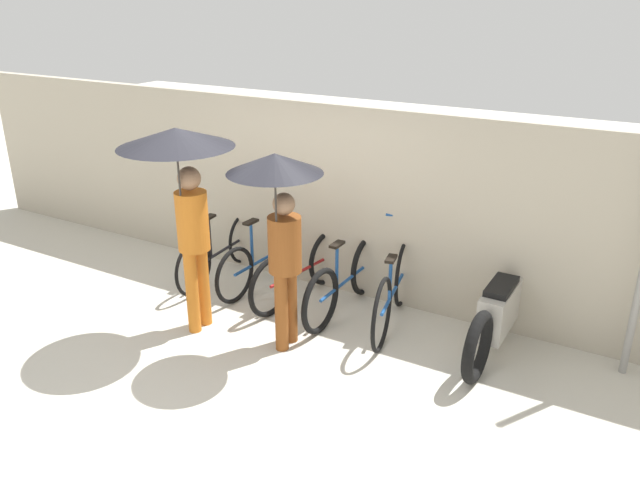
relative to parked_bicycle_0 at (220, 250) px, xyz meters
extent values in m
plane|color=beige|center=(1.16, -1.62, -0.36)|extent=(30.00, 30.00, 0.00)
cube|color=#B2A893|center=(1.16, 0.47, 0.73)|extent=(11.40, 0.12, 2.18)
torus|color=black|center=(-0.04, 0.52, -0.02)|extent=(0.09, 0.67, 0.67)
torus|color=black|center=(0.04, -0.55, -0.02)|extent=(0.09, 0.67, 0.67)
cylinder|color=black|center=(0.00, -0.01, -0.02)|extent=(0.11, 1.07, 0.04)
cylinder|color=black|center=(0.01, -0.20, 0.22)|extent=(0.04, 0.04, 0.50)
cube|color=black|center=(0.01, -0.20, 0.49)|extent=(0.10, 0.21, 0.03)
cylinder|color=black|center=(-0.04, 0.52, 0.32)|extent=(0.04, 0.04, 0.68)
cylinder|color=black|center=(-0.04, 0.52, 0.66)|extent=(0.44, 0.06, 0.03)
torus|color=black|center=(0.60, 0.55, -0.03)|extent=(0.07, 0.66, 0.66)
torus|color=black|center=(0.56, -0.46, -0.03)|extent=(0.07, 0.66, 0.66)
cylinder|color=#19478C|center=(0.58, 0.05, -0.03)|extent=(0.07, 1.01, 0.04)
cylinder|color=#19478C|center=(0.58, -0.13, 0.23)|extent=(0.04, 0.04, 0.52)
cube|color=black|center=(0.58, -0.13, 0.51)|extent=(0.10, 0.20, 0.03)
cylinder|color=#19478C|center=(0.60, 0.55, 0.34)|extent=(0.04, 0.04, 0.73)
cylinder|color=#19478C|center=(0.60, 0.55, 0.71)|extent=(0.44, 0.04, 0.03)
torus|color=black|center=(1.23, 0.49, -0.02)|extent=(0.15, 0.68, 0.68)
torus|color=black|center=(1.09, -0.52, -0.02)|extent=(0.15, 0.68, 0.68)
cylinder|color=maroon|center=(1.16, -0.02, -0.02)|extent=(0.17, 1.01, 0.04)
cylinder|color=maroon|center=(1.14, -0.19, 0.27)|extent=(0.04, 0.04, 0.58)
cube|color=black|center=(1.14, -0.19, 0.58)|extent=(0.12, 0.21, 0.03)
cylinder|color=maroon|center=(1.23, 0.49, 0.34)|extent=(0.04, 0.04, 0.72)
cylinder|color=maroon|center=(1.23, 0.49, 0.70)|extent=(0.44, 0.09, 0.03)
torus|color=black|center=(1.75, 0.49, -0.01)|extent=(0.07, 0.70, 0.70)
torus|color=black|center=(1.74, -0.56, -0.01)|extent=(0.07, 0.70, 0.70)
cylinder|color=#19478C|center=(1.74, -0.03, -0.01)|extent=(0.04, 1.05, 0.04)
cylinder|color=#19478C|center=(1.74, -0.22, 0.24)|extent=(0.04, 0.04, 0.49)
cube|color=black|center=(1.74, -0.22, 0.50)|extent=(0.09, 0.20, 0.03)
cylinder|color=#19478C|center=(1.75, 0.49, 0.32)|extent=(0.04, 0.04, 0.66)
cylinder|color=#19478C|center=(1.75, 0.49, 0.65)|extent=(0.44, 0.03, 0.03)
torus|color=black|center=(2.22, 0.45, 0.02)|extent=(0.19, 0.75, 0.75)
torus|color=black|center=(2.42, -0.55, 0.02)|extent=(0.19, 0.75, 0.75)
cylinder|color=#19478C|center=(2.32, -0.05, 0.02)|extent=(0.23, 1.00, 0.04)
cylinder|color=#19478C|center=(2.36, -0.23, 0.24)|extent=(0.04, 0.04, 0.44)
cube|color=black|center=(2.36, -0.23, 0.48)|extent=(0.13, 0.21, 0.03)
cylinder|color=#19478C|center=(2.22, 0.45, 0.35)|extent=(0.04, 0.04, 0.67)
cylinder|color=#19478C|center=(2.22, 0.45, 0.69)|extent=(0.44, 0.11, 0.03)
cylinder|color=#C66B1E|center=(0.59, -1.02, 0.09)|extent=(0.13, 0.13, 0.89)
cylinder|color=#C66B1E|center=(0.59, -1.20, 0.09)|extent=(0.13, 0.13, 0.89)
cylinder|color=#C66B1E|center=(0.59, -1.11, 0.83)|extent=(0.32, 0.32, 0.60)
sphere|color=#997051|center=(0.59, -1.11, 1.27)|extent=(0.23, 0.23, 0.23)
cylinder|color=#332D28|center=(0.59, -1.25, 1.24)|extent=(0.02, 0.02, 0.74)
cone|color=black|center=(0.59, -1.25, 1.70)|extent=(1.09, 1.09, 0.18)
cylinder|color=brown|center=(1.57, -0.86, 0.05)|extent=(0.13, 0.13, 0.81)
cylinder|color=brown|center=(1.58, -1.04, 0.05)|extent=(0.13, 0.13, 0.81)
cylinder|color=brown|center=(1.58, -0.95, 0.73)|extent=(0.32, 0.32, 0.55)
sphere|color=#997051|center=(1.58, -0.95, 1.13)|extent=(0.21, 0.21, 0.21)
cylinder|color=#332D28|center=(1.58, -1.09, 1.11)|extent=(0.02, 0.02, 0.70)
cone|color=black|center=(1.58, -1.09, 1.54)|extent=(0.87, 0.87, 0.18)
torus|color=black|center=(3.40, 0.71, -0.02)|extent=(0.11, 0.68, 0.68)
torus|color=black|center=(3.39, -0.61, -0.02)|extent=(0.11, 0.68, 0.68)
cube|color=#ADA89E|center=(3.40, 0.05, 0.06)|extent=(0.25, 0.73, 0.44)
cube|color=black|center=(3.40, 0.05, 0.31)|extent=(0.22, 0.51, 0.06)
cylinder|color=#B2B2B7|center=(3.40, 0.71, 0.53)|extent=(0.58, 0.04, 0.03)
camera|label=1|loc=(4.58, -5.50, 2.94)|focal=35.00mm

